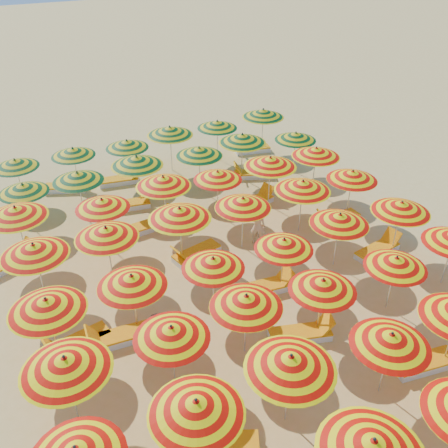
{
  "coord_description": "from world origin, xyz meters",
  "views": [
    {
      "loc": [
        -5.75,
        -11.57,
        10.06
      ],
      "look_at": [
        0.0,
        0.5,
        1.6
      ],
      "focal_mm": 40.0,
      "sensor_mm": 36.0,
      "label": 1
    }
  ],
  "objects_px": {
    "umbrella_45": "(170,131)",
    "beachgoer_b": "(158,335)",
    "umbrella_30": "(16,212)",
    "umbrella_32": "(163,181)",
    "umbrella_40": "(242,138)",
    "umbrella_44": "(127,144)",
    "lounger_3": "(218,445)",
    "lounger_14": "(255,202)",
    "umbrella_23": "(401,207)",
    "umbrella_41": "(296,136)",
    "umbrella_42": "(15,163)",
    "lounger_7": "(119,337)",
    "umbrella_21": "(284,244)",
    "umbrella_29": "(352,175)",
    "umbrella_34": "(270,162)",
    "umbrella_39": "(199,152)",
    "umbrella_35": "(316,152)",
    "umbrella_12": "(65,364)",
    "umbrella_25": "(106,233)",
    "lounger_18": "(120,180)",
    "umbrella_20": "(213,263)",
    "umbrella_19": "(132,281)",
    "lounger_12": "(12,262)",
    "umbrella_46": "(217,124)",
    "lounger_17": "(67,187)",
    "lounger_5": "(302,334)",
    "lounger_6": "(77,343)",
    "umbrella_2": "(373,447)",
    "umbrella_27": "(243,203)",
    "umbrella_33": "(218,176)",
    "umbrella_13": "(171,332)",
    "umbrella_18": "(47,305)",
    "lounger_11": "(337,219)",
    "lounger_19": "(251,149)",
    "umbrella_7": "(196,407)",
    "umbrella_14": "(246,301)",
    "umbrella_15": "(323,285)",
    "lounger_15": "(129,204)",
    "lounger_4": "(424,363)",
    "umbrella_16": "(396,262)",
    "lounger_9": "(378,250)",
    "umbrella_8": "(291,362)",
    "lounger_16": "(253,174)",
    "umbrella_36": "(23,188)",
    "umbrella_26": "(180,213)",
    "lounger_10": "(195,253)",
    "umbrella_22": "(340,219)",
    "umbrella_37": "(78,177)"
  },
  "relations": [
    {
      "from": "umbrella_45",
      "to": "beachgoer_b",
      "type": "xyz_separation_m",
      "value": [
        -4.19,
        -10.3,
        -1.21
      ]
    },
    {
      "from": "umbrella_30",
      "to": "umbrella_32",
      "type": "relative_size",
      "value": 1.16
    },
    {
      "from": "umbrella_40",
      "to": "umbrella_44",
      "type": "xyz_separation_m",
      "value": [
        -4.45,
        1.98,
        -0.2
      ]
    },
    {
      "from": "lounger_3",
      "to": "lounger_14",
      "type": "height_order",
      "value": "same"
    },
    {
      "from": "umbrella_23",
      "to": "umbrella_41",
      "type": "bearing_deg",
      "value": 87.65
    },
    {
      "from": "umbrella_42",
      "to": "lounger_7",
      "type": "height_order",
      "value": "umbrella_42"
    },
    {
      "from": "umbrella_21",
      "to": "umbrella_29",
      "type": "relative_size",
      "value": 1.02
    },
    {
      "from": "umbrella_34",
      "to": "umbrella_39",
      "type": "bearing_deg",
      "value": 130.89
    },
    {
      "from": "umbrella_35",
      "to": "lounger_7",
      "type": "relative_size",
      "value": 1.29
    },
    {
      "from": "umbrella_12",
      "to": "umbrella_25",
      "type": "relative_size",
      "value": 1.15
    },
    {
      "from": "lounger_18",
      "to": "umbrella_20",
      "type": "bearing_deg",
      "value": -80.05
    },
    {
      "from": "umbrella_35",
      "to": "beachgoer_b",
      "type": "relative_size",
      "value": 1.67
    },
    {
      "from": "umbrella_19",
      "to": "lounger_12",
      "type": "distance_m",
      "value": 5.72
    },
    {
      "from": "umbrella_46",
      "to": "lounger_17",
      "type": "bearing_deg",
      "value": -178.85
    },
    {
      "from": "umbrella_23",
      "to": "lounger_5",
      "type": "height_order",
      "value": "umbrella_23"
    },
    {
      "from": "umbrella_32",
      "to": "lounger_6",
      "type": "relative_size",
      "value": 1.2
    },
    {
      "from": "umbrella_2",
      "to": "umbrella_27",
      "type": "xyz_separation_m",
      "value": [
        2.03,
        9.0,
        -0.12
      ]
    },
    {
      "from": "umbrella_33",
      "to": "umbrella_44",
      "type": "distance_m",
      "value": 4.86
    },
    {
      "from": "umbrella_42",
      "to": "umbrella_45",
      "type": "bearing_deg",
      "value": 0.32
    },
    {
      "from": "umbrella_13",
      "to": "lounger_6",
      "type": "xyz_separation_m",
      "value": [
        -1.98,
        2.25,
        -1.56
      ]
    },
    {
      "from": "umbrella_18",
      "to": "umbrella_41",
      "type": "distance_m",
      "value": 13.38
    },
    {
      "from": "lounger_11",
      "to": "umbrella_12",
      "type": "bearing_deg",
      "value": 19.88
    },
    {
      "from": "umbrella_18",
      "to": "beachgoer_b",
      "type": "bearing_deg",
      "value": -23.01
    },
    {
      "from": "lounger_19",
      "to": "lounger_7",
      "type": "bearing_deg",
      "value": 56.25
    },
    {
      "from": "umbrella_20",
      "to": "umbrella_25",
      "type": "relative_size",
      "value": 1.11
    },
    {
      "from": "umbrella_7",
      "to": "umbrella_27",
      "type": "height_order",
      "value": "umbrella_7"
    },
    {
      "from": "umbrella_14",
      "to": "umbrella_15",
      "type": "xyz_separation_m",
      "value": [
        2.15,
        -0.24,
        -0.06
      ]
    },
    {
      "from": "umbrella_30",
      "to": "lounger_15",
      "type": "height_order",
      "value": "umbrella_30"
    },
    {
      "from": "umbrella_23",
      "to": "lounger_4",
      "type": "xyz_separation_m",
      "value": [
        -2.81,
        -4.36,
        -1.66
      ]
    },
    {
      "from": "umbrella_34",
      "to": "lounger_14",
      "type": "bearing_deg",
      "value": 157.51
    },
    {
      "from": "umbrella_16",
      "to": "lounger_14",
      "type": "height_order",
      "value": "umbrella_16"
    },
    {
      "from": "lounger_3",
      "to": "lounger_9",
      "type": "xyz_separation_m",
      "value": [
        8.07,
        4.31,
        0.0
      ]
    },
    {
      "from": "umbrella_8",
      "to": "umbrella_29",
      "type": "bearing_deg",
      "value": 44.48
    },
    {
      "from": "umbrella_8",
      "to": "lounger_12",
      "type": "bearing_deg",
      "value": 119.69
    },
    {
      "from": "umbrella_39",
      "to": "umbrella_32",
      "type": "bearing_deg",
      "value": -138.41
    },
    {
      "from": "umbrella_15",
      "to": "lounger_3",
      "type": "height_order",
      "value": "umbrella_15"
    },
    {
      "from": "umbrella_7",
      "to": "umbrella_41",
      "type": "bearing_deg",
      "value": 49.92
    },
    {
      "from": "umbrella_16",
      "to": "umbrella_45",
      "type": "distance_m",
      "value": 11.72
    },
    {
      "from": "umbrella_44",
      "to": "lounger_16",
      "type": "bearing_deg",
      "value": -22.58
    },
    {
      "from": "umbrella_23",
      "to": "lounger_3",
      "type": "bearing_deg",
      "value": -154.04
    },
    {
      "from": "umbrella_36",
      "to": "umbrella_40",
      "type": "xyz_separation_m",
      "value": [
        8.88,
        0.19,
        0.24
      ]
    },
    {
      "from": "umbrella_44",
      "to": "umbrella_26",
      "type": "bearing_deg",
      "value": -91.36
    },
    {
      "from": "umbrella_7",
      "to": "umbrella_30",
      "type": "distance_m",
      "value": 9.57
    },
    {
      "from": "lounger_3",
      "to": "lounger_9",
      "type": "bearing_deg",
      "value": -127.25
    },
    {
      "from": "lounger_10",
      "to": "lounger_19",
      "type": "height_order",
      "value": "same"
    },
    {
      "from": "umbrella_20",
      "to": "lounger_12",
      "type": "xyz_separation_m",
      "value": [
        -5.19,
        4.78,
        -1.53
      ]
    },
    {
      "from": "umbrella_20",
      "to": "umbrella_22",
      "type": "height_order",
      "value": "umbrella_22"
    },
    {
      "from": "umbrella_37",
      "to": "lounger_18",
      "type": "height_order",
      "value": "umbrella_37"
    },
    {
      "from": "umbrella_12",
      "to": "umbrella_39",
      "type": "distance_m",
      "value": 11.41
    },
    {
      "from": "umbrella_40",
      "to": "lounger_9",
      "type": "relative_size",
      "value": 1.3
    }
  ]
}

